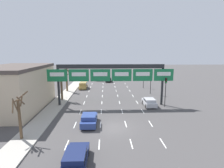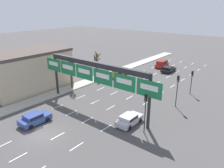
% 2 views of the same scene
% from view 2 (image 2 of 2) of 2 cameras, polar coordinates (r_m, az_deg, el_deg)
% --- Properties ---
extents(ground_plane, '(220.00, 220.00, 0.00)m').
position_cam_2_polar(ground_plane, '(28.28, -17.70, -12.53)').
color(ground_plane, '#474444').
extents(sidewalk_left, '(2.80, 110.00, 0.15)m').
position_cam_2_polar(sidewalk_left, '(35.95, -26.42, -6.44)').
color(sidewalk_left, '#A8A399').
rests_on(sidewalk_left, ground_plane).
extents(lane_dashes, '(10.02, 67.00, 0.01)m').
position_cam_2_polar(lane_dashes, '(36.28, 0.15, -4.13)').
color(lane_dashes, white).
rests_on(lane_dashes, ground_plane).
extents(sign_gantry, '(21.59, 0.70, 7.25)m').
position_cam_2_polar(sign_gantry, '(31.28, -4.67, 3.46)').
color(sign_gantry, '#232628').
rests_on(sign_gantry, ground_plane).
extents(building_near, '(8.35, 14.69, 7.12)m').
position_cam_2_polar(building_near, '(43.13, -20.99, 3.46)').
color(building_near, '#C6B293').
rests_on(building_near, ground_plane).
extents(car_black, '(1.93, 4.59, 1.30)m').
position_cam_2_polar(car_black, '(53.14, 14.51, 3.80)').
color(car_black, black).
rests_on(car_black, ground_plane).
extents(suv_gold, '(1.92, 4.26, 1.67)m').
position_cam_2_polar(suv_gold, '(47.62, 1.82, 2.90)').
color(suv_gold, '#A88947').
rests_on(suv_gold, ground_plane).
extents(suv_red, '(1.88, 4.35, 1.79)m').
position_cam_2_polar(suv_red, '(56.78, 12.91, 5.23)').
color(suv_red, maroon).
rests_on(suv_red, ground_plane).
extents(car_silver, '(1.88, 4.06, 1.36)m').
position_cam_2_polar(car_silver, '(28.90, 4.49, -9.16)').
color(car_silver, '#B7B7BC').
rests_on(car_silver, ground_plane).
extents(car_blue, '(1.97, 4.07, 1.45)m').
position_cam_2_polar(car_blue, '(30.69, -19.62, -8.43)').
color(car_blue, navy).
rests_on(car_blue, ground_plane).
extents(traffic_light_near_gantry, '(0.30, 0.35, 5.04)m').
position_cam_2_polar(traffic_light_near_gantry, '(26.01, 8.70, -5.73)').
color(traffic_light_near_gantry, black).
rests_on(traffic_light_near_gantry, ground_plane).
extents(traffic_light_mid_block, '(0.30, 0.35, 5.00)m').
position_cam_2_polar(traffic_light_mid_block, '(34.00, 16.75, -0.23)').
color(traffic_light_mid_block, black).
rests_on(traffic_light_mid_block, ground_plane).
extents(traffic_light_far_end, '(0.30, 0.35, 4.17)m').
position_cam_2_polar(traffic_light_far_end, '(40.15, 20.13, 1.57)').
color(traffic_light_far_end, black).
rests_on(traffic_light_far_end, ground_plane).
extents(tree_bare_closest, '(1.56, 1.54, 6.03)m').
position_cam_2_polar(tree_bare_closest, '(41.09, -10.53, 3.45)').
color(tree_bare_closest, brown).
rests_on(tree_bare_closest, sidewalk_left).
extents(tree_bare_second, '(1.56, 1.73, 5.72)m').
position_cam_2_polar(tree_bare_second, '(46.77, -3.99, 5.37)').
color(tree_bare_second, brown).
rests_on(tree_bare_second, sidewalk_left).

